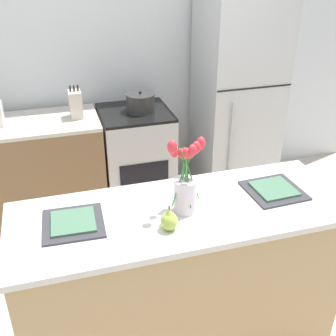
% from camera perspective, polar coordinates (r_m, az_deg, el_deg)
% --- Properties ---
extents(ground_plane, '(10.00, 10.00, 0.00)m').
position_cam_1_polar(ground_plane, '(2.86, 1.52, -21.58)').
color(ground_plane, beige).
extents(back_wall, '(5.20, 0.08, 2.70)m').
position_cam_1_polar(back_wall, '(3.88, -7.60, 15.64)').
color(back_wall, silver).
rests_on(back_wall, ground_plane).
extents(kitchen_island, '(1.80, 0.66, 0.95)m').
position_cam_1_polar(kitchen_island, '(2.52, 1.66, -14.60)').
color(kitchen_island, tan).
rests_on(kitchen_island, ground_plane).
extents(back_counter, '(1.68, 0.60, 0.91)m').
position_cam_1_polar(back_counter, '(3.80, -21.60, -1.00)').
color(back_counter, brown).
rests_on(back_counter, ground_plane).
extents(stove_range, '(0.60, 0.61, 0.91)m').
position_cam_1_polar(stove_range, '(3.83, -4.27, 1.32)').
color(stove_range, '#B2B5B7').
rests_on(stove_range, ground_plane).
extents(refrigerator, '(0.68, 0.67, 1.81)m').
position_cam_1_polar(refrigerator, '(3.94, 9.26, 8.98)').
color(refrigerator, '#B7BABC').
rests_on(refrigerator, ground_plane).
extents(flower_vase, '(0.21, 0.16, 0.43)m').
position_cam_1_polar(flower_vase, '(2.13, 2.38, -2.16)').
color(flower_vase, silver).
rests_on(flower_vase, kitchen_island).
extents(pear_figurine, '(0.08, 0.08, 0.14)m').
position_cam_1_polar(pear_figurine, '(2.05, 0.16, -7.09)').
color(pear_figurine, '#9EBC47').
rests_on(pear_figurine, kitchen_island).
extents(plate_setting_left, '(0.31, 0.31, 0.02)m').
position_cam_1_polar(plate_setting_left, '(2.16, -12.71, -7.24)').
color(plate_setting_left, '#333338').
rests_on(plate_setting_left, kitchen_island).
extents(plate_setting_right, '(0.31, 0.31, 0.02)m').
position_cam_1_polar(plate_setting_right, '(2.44, 14.15, -2.88)').
color(plate_setting_right, '#333338').
rests_on(plate_setting_right, kitchen_island).
extents(cooking_pot, '(0.25, 0.25, 0.18)m').
position_cam_1_polar(cooking_pot, '(3.62, -3.75, 8.85)').
color(cooking_pot, '#2D2D2D').
rests_on(cooking_pot, stove_range).
extents(knife_block, '(0.10, 0.14, 0.27)m').
position_cam_1_polar(knife_block, '(3.55, -12.40, 8.43)').
color(knife_block, beige).
rests_on(knife_block, back_counter).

